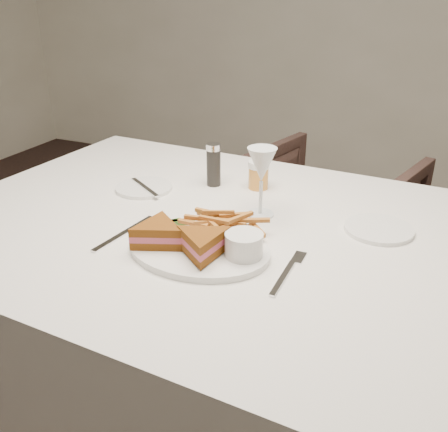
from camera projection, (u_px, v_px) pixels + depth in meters
table at (231, 350)px, 1.35m from camera, size 1.55×1.08×0.75m
chair_far at (323, 218)px, 2.18m from camera, size 0.81×0.78×0.69m
table_setting at (219, 220)px, 1.14m from camera, size 0.81×0.63×0.18m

